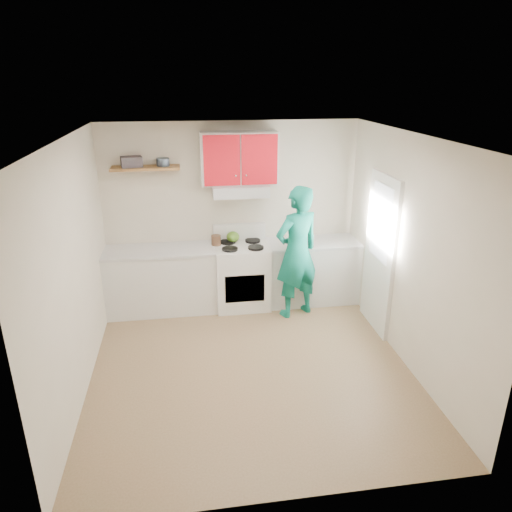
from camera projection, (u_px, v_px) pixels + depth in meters
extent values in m
plane|color=brown|center=(250.00, 365.00, 5.51)|extent=(3.80, 3.80, 0.00)
cube|color=white|center=(249.00, 138.00, 4.58)|extent=(3.60, 3.80, 0.04)
cube|color=beige|center=(232.00, 214.00, 6.80)|extent=(3.60, 0.04, 2.60)
cube|color=beige|center=(287.00, 361.00, 3.29)|extent=(3.60, 0.04, 2.60)
cube|color=beige|center=(75.00, 272.00, 4.80)|extent=(0.04, 3.80, 2.60)
cube|color=beige|center=(408.00, 253.00, 5.30)|extent=(0.04, 3.80, 2.60)
cube|color=white|center=(380.00, 254.00, 6.04)|extent=(0.05, 0.85, 2.05)
cube|color=white|center=(381.00, 222.00, 5.88)|extent=(0.01, 0.55, 0.95)
cube|color=silver|center=(162.00, 280.00, 6.68)|extent=(1.52, 0.60, 0.90)
cube|color=silver|center=(311.00, 271.00, 6.99)|extent=(1.32, 0.60, 0.90)
cube|color=white|center=(242.00, 276.00, 6.82)|extent=(0.76, 0.65, 0.92)
cube|color=silver|center=(240.00, 190.00, 6.47)|extent=(0.76, 0.44, 0.15)
cube|color=#B7101B|center=(239.00, 158.00, 6.37)|extent=(1.02, 0.33, 0.70)
cube|color=brown|center=(145.00, 168.00, 6.24)|extent=(0.90, 0.30, 0.04)
cube|color=#393238|center=(132.00, 162.00, 6.18)|extent=(0.30, 0.24, 0.14)
cylinder|color=#333D4C|center=(163.00, 162.00, 6.26)|extent=(0.20, 0.20, 0.10)
ellipsoid|color=#466E1F|center=(233.00, 237.00, 6.77)|extent=(0.19, 0.19, 0.16)
cylinder|color=#4A3020|center=(216.00, 241.00, 6.66)|extent=(0.17, 0.17, 0.16)
cube|color=olive|center=(309.00, 242.00, 6.85)|extent=(0.37, 0.31, 0.02)
cube|color=#B4121D|center=(335.00, 244.00, 6.78)|extent=(0.38, 0.34, 0.01)
imported|color=#0C705E|center=(297.00, 253.00, 6.39)|extent=(0.79, 0.67, 1.84)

